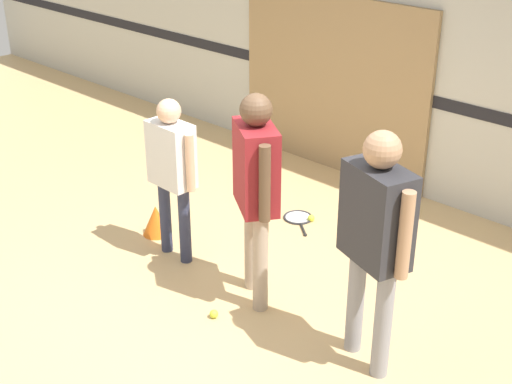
# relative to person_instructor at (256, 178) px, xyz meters

# --- Properties ---
(ground_plane) EXTENTS (16.00, 16.00, 0.00)m
(ground_plane) POSITION_rel_person_instructor_xyz_m (-0.20, -0.19, -1.04)
(ground_plane) COLOR tan
(wall_back) EXTENTS (16.00, 0.07, 3.20)m
(wall_back) POSITION_rel_person_instructor_xyz_m (-0.20, 2.51, 0.55)
(wall_back) COLOR beige
(wall_back) RESTS_ON ground_plane
(wall_panel) EXTENTS (2.40, 0.05, 1.89)m
(wall_panel) POSITION_rel_person_instructor_xyz_m (-1.20, 2.46, -0.10)
(wall_panel) COLOR #9E7F56
(wall_panel) RESTS_ON ground_plane
(person_instructor) EXTENTS (0.54, 0.48, 1.69)m
(person_instructor) POSITION_rel_person_instructor_xyz_m (0.00, 0.00, 0.00)
(person_instructor) COLOR tan
(person_instructor) RESTS_ON ground_plane
(person_student_left) EXTENTS (0.54, 0.23, 1.43)m
(person_student_left) POSITION_rel_person_instructor_xyz_m (-0.95, -0.01, -0.16)
(person_student_left) COLOR #2D334C
(person_student_left) RESTS_ON ground_plane
(person_student_right) EXTENTS (0.62, 0.41, 1.71)m
(person_student_right) POSITION_rel_person_instructor_xyz_m (1.09, -0.05, 0.01)
(person_student_right) COLOR gray
(person_student_right) RESTS_ON ground_plane
(racket_spare_on_floor) EXTENTS (0.49, 0.44, 0.03)m
(racket_spare_on_floor) POSITION_rel_person_instructor_xyz_m (-0.61, 1.24, -1.03)
(racket_spare_on_floor) COLOR #28282D
(racket_spare_on_floor) RESTS_ON ground_plane
(tennis_ball_near_instructor) EXTENTS (0.07, 0.07, 0.07)m
(tennis_ball_near_instructor) POSITION_rel_person_instructor_xyz_m (-0.04, -0.42, -1.01)
(tennis_ball_near_instructor) COLOR #CCE038
(tennis_ball_near_instructor) RESTS_ON ground_plane
(tennis_ball_by_spare_racket) EXTENTS (0.07, 0.07, 0.07)m
(tennis_ball_by_spare_racket) POSITION_rel_person_instructor_xyz_m (-0.49, 1.29, -1.01)
(tennis_ball_by_spare_racket) COLOR #CCE038
(tennis_ball_by_spare_racket) RESTS_ON ground_plane
(training_cone) EXTENTS (0.26, 0.26, 0.29)m
(training_cone) POSITION_rel_person_instructor_xyz_m (-1.38, 0.12, -0.90)
(training_cone) COLOR orange
(training_cone) RESTS_ON ground_plane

